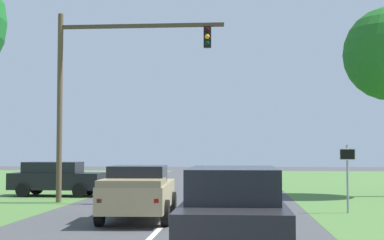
{
  "coord_description": "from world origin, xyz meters",
  "views": [
    {
      "loc": [
        2.28,
        -7.63,
        2.31
      ],
      "look_at": [
        0.5,
        14.73,
        3.47
      ],
      "focal_mm": 53.55,
      "sensor_mm": 36.0,
      "label": 1
    }
  ],
  "objects_px": {
    "red_suv_near": "(233,217)",
    "traffic_light": "(100,78)",
    "keep_moving_sign": "(348,169)",
    "pickup_truck_lead": "(139,191)",
    "crossing_suv_far": "(56,178)"
  },
  "relations": [
    {
      "from": "keep_moving_sign",
      "to": "crossing_suv_far",
      "type": "height_order",
      "value": "keep_moving_sign"
    },
    {
      "from": "pickup_truck_lead",
      "to": "crossing_suv_far",
      "type": "bearing_deg",
      "value": 121.74
    },
    {
      "from": "pickup_truck_lead",
      "to": "traffic_light",
      "type": "distance_m",
      "value": 7.96
    },
    {
      "from": "red_suv_near",
      "to": "pickup_truck_lead",
      "type": "xyz_separation_m",
      "value": [
        -3.15,
        7.57,
        -0.09
      ]
    },
    {
      "from": "pickup_truck_lead",
      "to": "red_suv_near",
      "type": "bearing_deg",
      "value": -67.4
    },
    {
      "from": "pickup_truck_lead",
      "to": "traffic_light",
      "type": "relative_size",
      "value": 0.64
    },
    {
      "from": "traffic_light",
      "to": "crossing_suv_far",
      "type": "relative_size",
      "value": 1.83
    },
    {
      "from": "pickup_truck_lead",
      "to": "keep_moving_sign",
      "type": "relative_size",
      "value": 2.14
    },
    {
      "from": "red_suv_near",
      "to": "keep_moving_sign",
      "type": "height_order",
      "value": "keep_moving_sign"
    },
    {
      "from": "pickup_truck_lead",
      "to": "keep_moving_sign",
      "type": "distance_m",
      "value": 7.74
    },
    {
      "from": "red_suv_near",
      "to": "crossing_suv_far",
      "type": "height_order",
      "value": "red_suv_near"
    },
    {
      "from": "red_suv_near",
      "to": "keep_moving_sign",
      "type": "distance_m",
      "value": 11.03
    },
    {
      "from": "red_suv_near",
      "to": "traffic_light",
      "type": "xyz_separation_m",
      "value": [
        -5.91,
        13.51,
        4.43
      ]
    },
    {
      "from": "keep_moving_sign",
      "to": "traffic_light",
      "type": "bearing_deg",
      "value": 161.84
    },
    {
      "from": "pickup_truck_lead",
      "to": "traffic_light",
      "type": "bearing_deg",
      "value": 114.94
    }
  ]
}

